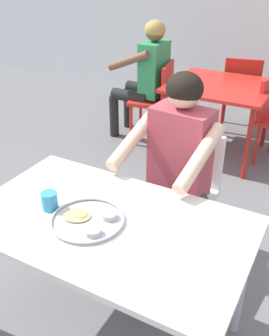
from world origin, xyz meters
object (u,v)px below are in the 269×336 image
at_px(chair_red_left, 157,96).
at_px(chair_red_far, 241,89).
at_px(chair_foreground, 186,184).
at_px(diner_foreground, 172,163).
at_px(patron_background, 146,71).
at_px(table_foreground, 108,233).
at_px(table_background_red, 220,92).
at_px(thali_tray, 88,220).
at_px(drinking_cup, 50,200).

bearing_deg(chair_red_left, chair_red_far, 43.61).
bearing_deg(chair_foreground, diner_foreground, -94.60).
distance_m(chair_foreground, patron_background, 1.84).
bearing_deg(table_foreground, table_background_red, 95.08).
relative_size(chair_red_far, patron_background, 0.68).
bearing_deg(chair_red_far, chair_red_left, -136.39).
bearing_deg(table_foreground, thali_tray, -145.65).
relative_size(table_foreground, chair_red_left, 1.53).
distance_m(chair_red_far, patron_background, 1.08).
distance_m(thali_tray, chair_red_left, 2.48).
distance_m(chair_foreground, chair_red_left, 1.72).
relative_size(thali_tray, patron_background, 0.27).
xyz_separation_m(diner_foreground, patron_background, (-1.04, 1.70, -0.01)).
distance_m(chair_red_left, patron_background, 0.27).
relative_size(table_foreground, table_background_red, 1.37).
relative_size(chair_foreground, patron_background, 0.67).
bearing_deg(table_background_red, patron_background, 179.89).
bearing_deg(patron_background, thali_tray, -68.68).
distance_m(drinking_cup, table_background_red, 2.38).
bearing_deg(chair_foreground, table_background_red, 100.15).
xyz_separation_m(diner_foreground, chair_red_left, (-0.90, 1.67, -0.24)).
height_order(chair_red_left, chair_red_far, chair_red_far).
distance_m(table_foreground, chair_red_left, 2.45).
bearing_deg(diner_foreground, thali_tray, -99.55).
xyz_separation_m(diner_foreground, chair_red_far, (-0.20, 2.33, -0.25)).
bearing_deg(table_background_red, chair_red_left, -177.56).
bearing_deg(table_foreground, drinking_cup, -170.25).
xyz_separation_m(table_foreground, drinking_cup, (-0.29, -0.05, 0.12)).
relative_size(chair_red_left, patron_background, 0.68).
relative_size(thali_tray, table_background_red, 0.36).
xyz_separation_m(drinking_cup, chair_red_far, (0.13, 3.01, -0.29)).
distance_m(table_background_red, patron_background, 0.80).
distance_m(thali_tray, table_background_red, 2.38).
height_order(drinking_cup, patron_background, patron_background).
height_order(chair_foreground, chair_red_far, chair_red_far).
height_order(thali_tray, table_background_red, thali_tray).
bearing_deg(chair_red_far, table_background_red, -94.48).
bearing_deg(patron_background, table_foreground, -66.80).
bearing_deg(chair_red_left, drinking_cup, -76.42).
xyz_separation_m(drinking_cup, chair_foreground, (0.35, 0.88, -0.29)).
distance_m(drinking_cup, chair_foreground, 0.99).
distance_m(chair_foreground, table_background_red, 1.52).
bearing_deg(chair_red_far, drinking_cup, -92.48).
height_order(chair_foreground, diner_foreground, diner_foreground).
relative_size(thali_tray, chair_foreground, 0.41).
height_order(table_foreground, chair_foreground, chair_foreground).
bearing_deg(table_background_red, table_foreground, -84.92).
xyz_separation_m(table_foreground, chair_red_far, (-0.16, 2.96, -0.17)).
height_order(thali_tray, chair_foreground, chair_foreground).
relative_size(table_foreground, diner_foreground, 1.03).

